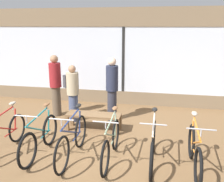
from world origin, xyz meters
The scene contains 12 objects.
ground_plane centered at (0.00, 0.00, 0.00)m, with size 24.00×24.00×0.00m, color brown.
shop_back_wall centered at (0.00, 3.71, 1.64)m, with size 12.00×0.08×3.20m.
bicycle_far_left centered at (-1.96, -0.16, 0.37)m, with size 0.46×1.71×1.01m.
bicycle_left centered at (-1.15, -0.12, 0.39)m, with size 0.46×1.69×1.03m.
bicycle_center_left centered at (-0.44, -0.13, 0.40)m, with size 0.46×1.79×1.04m.
bicycle_center_right centered at (0.35, -0.06, 0.38)m, with size 0.46×1.71×1.02m.
bicycle_right centered at (1.16, -0.02, 0.38)m, with size 0.46×1.74×1.03m.
bicycle_far_right centered at (1.93, -0.12, 0.39)m, with size 0.46×1.72×1.03m.
display_bench centered at (-0.39, 1.34, 0.36)m, with size 1.40×0.44×0.44m.
customer_near_rack centered at (-0.07, 2.14, 0.97)m, with size 0.35×0.49×1.80m.
customer_by_window centered at (-1.14, 1.87, 0.86)m, with size 0.56×0.52×1.59m.
customer_mid_floor centered at (-1.77, 2.18, 0.96)m, with size 0.42×0.42×1.82m.
Camera 1 is at (1.24, -4.49, 2.64)m, focal length 40.00 mm.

